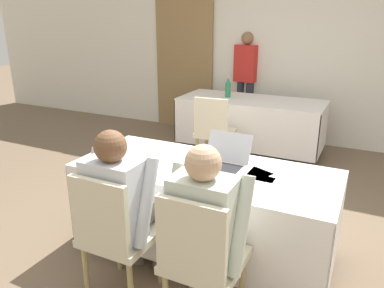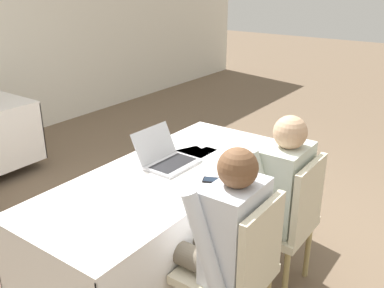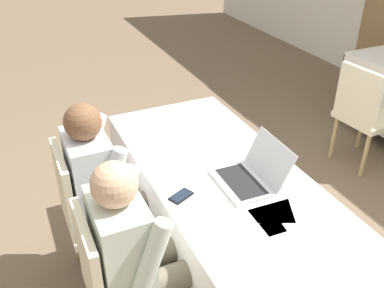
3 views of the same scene
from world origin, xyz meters
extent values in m
plane|color=brown|center=(0.00, 0.00, 0.00)|extent=(24.00, 24.00, 0.00)
cube|color=silver|center=(0.00, 3.24, 1.35)|extent=(12.00, 0.06, 2.70)
cube|color=olive|center=(-1.80, 3.18, 1.33)|extent=(1.01, 0.04, 2.65)
cube|color=white|center=(0.00, 0.00, 0.72)|extent=(1.95, 0.83, 0.02)
cube|color=white|center=(0.00, -0.41, 0.41)|extent=(1.95, 0.01, 0.60)
cube|color=white|center=(0.00, 0.41, 0.41)|extent=(1.95, 0.01, 0.60)
cube|color=white|center=(-0.97, 0.00, 0.41)|extent=(0.01, 0.83, 0.60)
cube|color=white|center=(0.97, 0.00, 0.41)|extent=(0.01, 0.83, 0.60)
cylinder|color=#333333|center=(0.00, 0.00, 0.06)|extent=(0.06, 0.06, 0.11)
cube|color=white|center=(-0.42, 2.50, 0.72)|extent=(1.95, 0.83, 0.02)
cube|color=white|center=(-0.42, 2.09, 0.41)|extent=(1.95, 0.01, 0.60)
cube|color=white|center=(-0.42, 2.91, 0.41)|extent=(1.95, 0.01, 0.60)
cube|color=white|center=(-1.39, 2.50, 0.41)|extent=(0.01, 0.83, 0.60)
cube|color=white|center=(0.55, 2.50, 0.41)|extent=(0.01, 0.83, 0.60)
cylinder|color=#333333|center=(-0.42, 2.50, 0.06)|extent=(0.06, 0.06, 0.11)
cube|color=#B7B7BC|center=(0.12, 0.03, 0.74)|extent=(0.35, 0.24, 0.02)
cube|color=black|center=(0.12, 0.03, 0.75)|extent=(0.31, 0.17, 0.00)
cube|color=#B7B7BC|center=(0.12, 0.20, 0.86)|extent=(0.35, 0.11, 0.21)
cube|color=black|center=(0.12, 0.20, 0.86)|extent=(0.32, 0.09, 0.18)
cube|color=black|center=(0.08, -0.31, 0.74)|extent=(0.12, 0.14, 0.01)
cube|color=#192333|center=(0.08, -0.31, 0.74)|extent=(0.10, 0.13, 0.00)
cube|color=white|center=(0.43, 0.09, 0.73)|extent=(0.22, 0.30, 0.00)
cube|color=white|center=(0.53, -0.11, 0.73)|extent=(0.26, 0.33, 0.00)
cube|color=white|center=(0.34, 0.02, 0.73)|extent=(0.31, 0.36, 0.00)
cylinder|color=#288456|center=(-0.76, 2.50, 0.83)|extent=(0.07, 0.07, 0.20)
cone|color=#288456|center=(-0.76, 2.50, 0.97)|extent=(0.06, 0.06, 0.08)
cylinder|color=silver|center=(-0.76, 2.50, 1.01)|extent=(0.03, 0.03, 0.01)
cylinder|color=tan|center=(-0.13, -0.47, 0.21)|extent=(0.04, 0.04, 0.41)
cylinder|color=tan|center=(-0.48, -0.47, 0.21)|extent=(0.04, 0.04, 0.41)
cylinder|color=tan|center=(-0.48, -0.82, 0.21)|extent=(0.04, 0.04, 0.41)
cube|color=beige|center=(-0.30, -0.64, 0.44)|extent=(0.44, 0.44, 0.05)
cube|color=beige|center=(-0.30, -0.84, 0.69)|extent=(0.40, 0.04, 0.45)
cylinder|color=tan|center=(0.48, -0.47, 0.21)|extent=(0.04, 0.04, 0.41)
cylinder|color=tan|center=(0.13, -0.47, 0.21)|extent=(0.04, 0.04, 0.41)
cube|color=beige|center=(0.30, -0.64, 0.44)|extent=(0.44, 0.44, 0.05)
cube|color=beige|center=(0.30, -0.84, 0.69)|extent=(0.40, 0.04, 0.45)
cylinder|color=tan|center=(-0.47, 1.93, 0.21)|extent=(0.04, 0.04, 0.41)
cylinder|color=tan|center=(-0.82, 1.90, 0.21)|extent=(0.04, 0.04, 0.41)
cylinder|color=tan|center=(-0.43, 1.58, 0.21)|extent=(0.04, 0.04, 0.41)
cylinder|color=tan|center=(-0.78, 1.55, 0.21)|extent=(0.04, 0.04, 0.41)
cube|color=beige|center=(-0.62, 1.74, 0.44)|extent=(0.48, 0.48, 0.05)
cube|color=beige|center=(-0.61, 1.54, 0.69)|extent=(0.41, 0.08, 0.45)
cylinder|color=#665B4C|center=(-0.21, -0.51, 0.53)|extent=(0.13, 0.42, 0.13)
cylinder|color=#665B4C|center=(-0.39, -0.51, 0.53)|extent=(0.13, 0.42, 0.13)
cylinder|color=#665B4C|center=(-0.21, -0.33, 0.23)|extent=(0.10, 0.10, 0.46)
cylinder|color=#665B4C|center=(-0.39, -0.33, 0.23)|extent=(0.10, 0.10, 0.46)
cube|color=silver|center=(-0.30, -0.69, 0.72)|extent=(0.36, 0.22, 0.52)
cylinder|color=silver|center=(-0.09, -0.65, 0.73)|extent=(0.08, 0.26, 0.54)
cylinder|color=silver|center=(-0.51, -0.65, 0.73)|extent=(0.08, 0.26, 0.54)
sphere|color=brown|center=(-0.30, -0.69, 1.07)|extent=(0.20, 0.20, 0.20)
cylinder|color=#665B4C|center=(0.39, -0.51, 0.53)|extent=(0.13, 0.42, 0.13)
cylinder|color=#665B4C|center=(0.21, -0.51, 0.53)|extent=(0.13, 0.42, 0.13)
cylinder|color=#665B4C|center=(0.39, -0.33, 0.23)|extent=(0.10, 0.10, 0.46)
cylinder|color=#665B4C|center=(0.21, -0.33, 0.23)|extent=(0.10, 0.10, 0.46)
cube|color=silver|center=(0.30, -0.69, 0.72)|extent=(0.36, 0.22, 0.52)
cylinder|color=silver|center=(0.51, -0.65, 0.73)|extent=(0.08, 0.26, 0.54)
cylinder|color=silver|center=(0.09, -0.65, 0.73)|extent=(0.08, 0.26, 0.54)
sphere|color=tan|center=(0.30, -0.69, 1.07)|extent=(0.20, 0.20, 0.20)
cylinder|color=#33333D|center=(-0.82, 3.23, 0.42)|extent=(0.12, 0.12, 0.85)
cylinder|color=#33333D|center=(-0.66, 3.20, 0.42)|extent=(0.12, 0.12, 0.85)
cube|color=red|center=(-0.74, 3.21, 1.12)|extent=(0.37, 0.26, 0.55)
sphere|color=#8C6647|center=(-0.74, 3.21, 1.49)|extent=(0.19, 0.19, 0.19)
camera|label=1|loc=(1.05, -2.36, 1.80)|focal=35.00mm
camera|label=2|loc=(-1.92, -1.59, 1.92)|focal=40.00mm
camera|label=3|loc=(1.72, -0.99, 2.10)|focal=40.00mm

